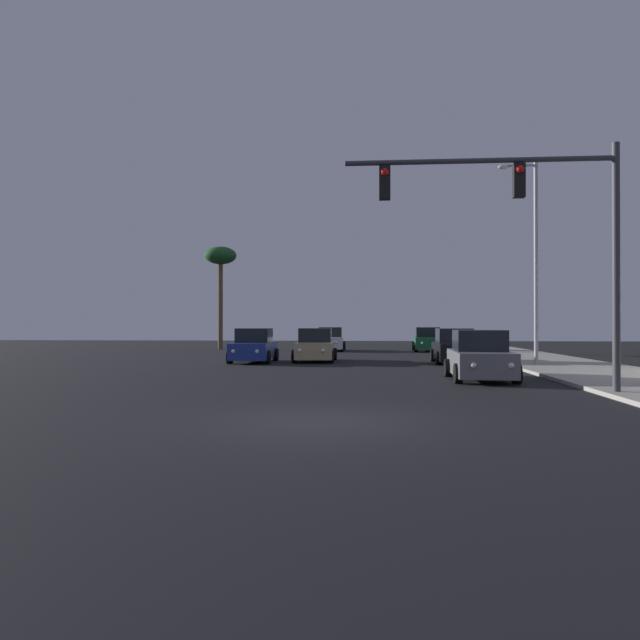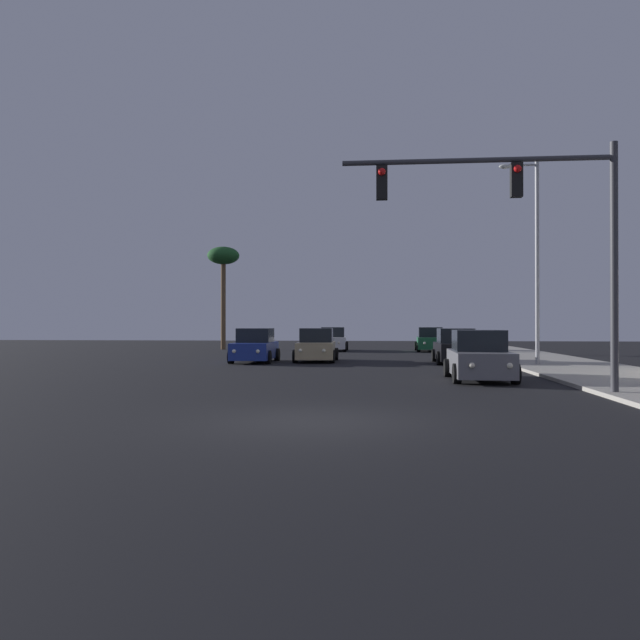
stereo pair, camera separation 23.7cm
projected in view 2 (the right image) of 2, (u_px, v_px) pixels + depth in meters
name	position (u px, v px, depth m)	size (l,w,h in m)	color
ground_plane	(313.00, 421.00, 12.03)	(120.00, 120.00, 0.00)	black
sidewalk_right	(622.00, 378.00, 21.11)	(5.00, 60.00, 0.12)	#9E998E
car_green	(430.00, 340.00, 43.69)	(2.04, 4.34, 1.68)	#195933
car_tan	(316.00, 346.00, 31.55)	(2.04, 4.34, 1.68)	tan
car_white	(333.00, 340.00, 44.44)	(2.04, 4.34, 1.68)	silver
car_black	(456.00, 347.00, 29.98)	(2.04, 4.31, 1.68)	black
car_blue	(255.00, 347.00, 30.90)	(2.04, 4.33, 1.68)	navy
car_grey	(479.00, 357.00, 20.85)	(2.04, 4.33, 1.68)	slate
traffic_light_mast	(534.00, 216.00, 16.36)	(7.17, 0.36, 6.50)	#38383D
street_lamp	(534.00, 251.00, 27.63)	(1.74, 0.24, 9.00)	#99999E
palm_tree_far	(223.00, 261.00, 46.88)	(2.40, 2.40, 7.73)	brown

